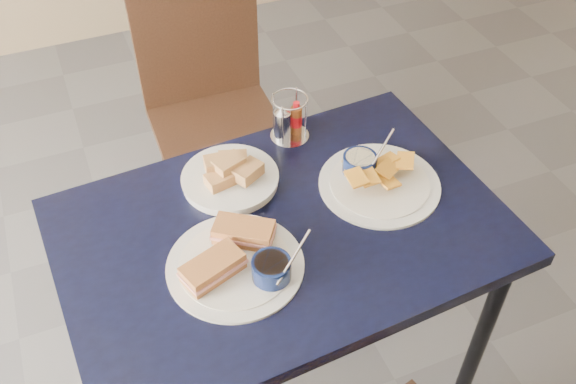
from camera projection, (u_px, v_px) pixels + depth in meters
name	position (u px, v px, depth m)	size (l,w,h in m)	color
dining_table	(283.00, 246.00, 1.62)	(1.12, 0.79, 0.75)	black
chair_far	(208.00, 96.00, 2.31)	(0.45, 0.43, 0.94)	black
sandwich_plate	(239.00, 259.00, 1.47)	(0.32, 0.32, 0.12)	white
plantain_plate	(374.00, 177.00, 1.67)	(0.32, 0.32, 0.12)	white
bread_basket	(230.00, 176.00, 1.66)	(0.25, 0.25, 0.08)	white
condiment_caddy	(288.00, 121.00, 1.77)	(0.11, 0.11, 0.14)	silver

